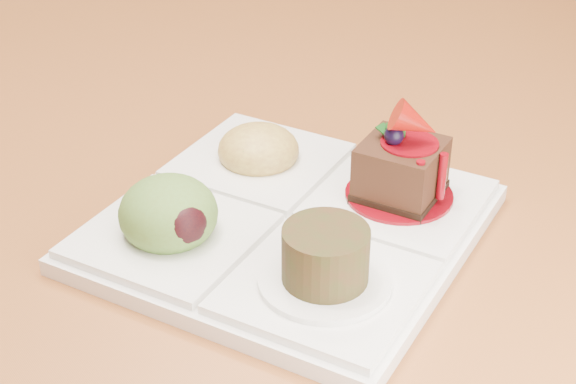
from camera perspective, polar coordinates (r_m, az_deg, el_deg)
dining_table at (r=1.20m, az=-15.41°, el=10.42°), size 1.00×1.80×0.75m
sampler_plate at (r=0.60m, az=-0.34°, el=-1.33°), size 0.31×0.31×0.09m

